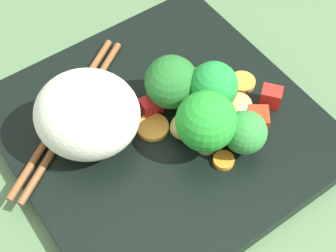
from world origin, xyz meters
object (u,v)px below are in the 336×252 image
Objects in this scene: rice_mound at (87,115)px; chopstick_pair at (69,114)px; broccoli_floret_0 at (213,86)px; square_plate at (162,129)px; carrot_slice_0 at (242,82)px.

rice_mound reaches higher than chopstick_pair.
chopstick_pair is (7.93, 11.77, -3.68)cm from broccoli_floret_0.
broccoli_floret_0 is (-1.74, -4.83, 4.99)cm from square_plate.
rice_mound is 0.52× the size of chopstick_pair.
chopstick_pair reaches higher than square_plate.
carrot_slice_0 reaches higher than square_plate.
carrot_slice_0 is 18.21cm from chopstick_pair.
rice_mound is at bearing 78.56° from carrot_slice_0.
rice_mound reaches higher than carrot_slice_0.
square_plate is 2.99× the size of rice_mound.
rice_mound is 5.30cm from chopstick_pair.
chopstick_pair is at bearing 67.24° from carrot_slice_0.
broccoli_floret_0 is 6.36cm from carrot_slice_0.
carrot_slice_0 is at bearing -101.44° from rice_mound.
rice_mound is (2.45, 6.50, 5.04)cm from square_plate.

